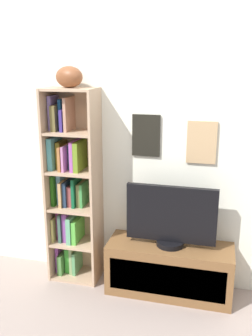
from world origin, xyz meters
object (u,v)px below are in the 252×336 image
(bookshelf, at_px, (71,189))
(television, at_px, (171,217))
(tv_stand, at_px, (169,269))
(football, at_px, (69,77))

(bookshelf, distance_m, television, 0.88)
(bookshelf, xyz_separation_m, television, (0.87, -0.07, -0.13))
(bookshelf, relative_size, tv_stand, 1.63)
(tv_stand, relative_size, television, 1.42)
(football, bearing_deg, bookshelf, 140.85)
(bookshelf, relative_size, football, 6.77)
(football, relative_size, tv_stand, 0.24)
(tv_stand, bearing_deg, football, 177.23)
(television, bearing_deg, football, 177.30)
(football, distance_m, television, 1.35)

